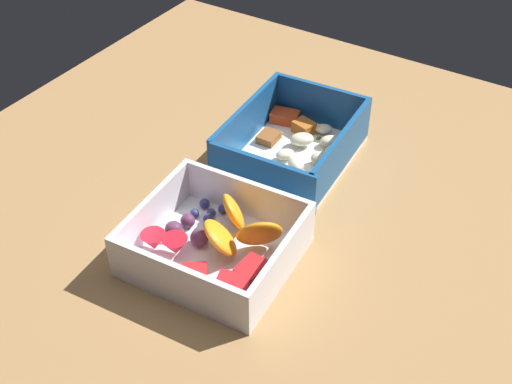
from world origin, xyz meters
The scene contains 3 objects.
table_surface centered at (0.00, 0.00, 1.00)cm, with size 80.00×80.00×2.00cm, color #9E7547.
pasta_container centered at (8.42, 1.08, 3.98)cm, with size 18.71×14.37×6.24cm.
fruit_bowl centered at (-9.90, -0.58, 3.93)cm, with size 15.59×16.84×5.67cm.
Camera 1 is at (-49.08, -29.94, 51.99)cm, focal length 46.78 mm.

